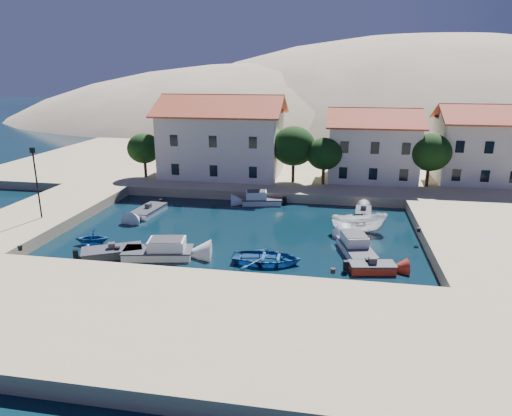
# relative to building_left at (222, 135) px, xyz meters

# --- Properties ---
(ground) EXTENTS (400.00, 400.00, 0.00)m
(ground) POSITION_rel_building_left_xyz_m (6.00, -28.00, -5.94)
(ground) COLOR black
(ground) RESTS_ON ground
(quay_south) EXTENTS (52.00, 12.00, 1.00)m
(quay_south) POSITION_rel_building_left_xyz_m (6.00, -34.00, -5.44)
(quay_south) COLOR tan
(quay_south) RESTS_ON ground
(quay_east) EXTENTS (11.00, 20.00, 1.00)m
(quay_east) POSITION_rel_building_left_xyz_m (26.50, -18.00, -5.44)
(quay_east) COLOR tan
(quay_east) RESTS_ON ground
(quay_west) EXTENTS (8.00, 20.00, 1.00)m
(quay_west) POSITION_rel_building_left_xyz_m (-13.00, -18.00, -5.44)
(quay_west) COLOR tan
(quay_west) RESTS_ON ground
(quay_north) EXTENTS (80.00, 36.00, 1.00)m
(quay_north) POSITION_rel_building_left_xyz_m (8.00, 10.00, -5.44)
(quay_north) COLOR tan
(quay_north) RESTS_ON ground
(hills) EXTENTS (254.00, 176.00, 99.00)m
(hills) POSITION_rel_building_left_xyz_m (26.64, 95.62, -29.34)
(hills) COLOR #9E896B
(hills) RESTS_ON ground
(building_left) EXTENTS (14.70, 9.45, 9.70)m
(building_left) POSITION_rel_building_left_xyz_m (0.00, 0.00, 0.00)
(building_left) COLOR silver
(building_left) RESTS_ON quay_north
(building_mid) EXTENTS (10.50, 8.40, 8.30)m
(building_mid) POSITION_rel_building_left_xyz_m (18.00, 1.00, -0.71)
(building_mid) COLOR silver
(building_mid) RESTS_ON quay_north
(building_right) EXTENTS (9.45, 8.40, 8.80)m
(building_right) POSITION_rel_building_left_xyz_m (30.00, 2.00, -0.46)
(building_right) COLOR silver
(building_right) RESTS_ON quay_north
(trees) EXTENTS (37.30, 5.30, 6.45)m
(trees) POSITION_rel_building_left_xyz_m (10.51, -2.54, -1.10)
(trees) COLOR #382314
(trees) RESTS_ON quay_north
(lamppost) EXTENTS (0.35, 0.25, 6.22)m
(lamppost) POSITION_rel_building_left_xyz_m (-11.50, -20.00, -1.18)
(lamppost) COLOR black
(lamppost) RESTS_ON quay_west
(bollards) EXTENTS (29.36, 9.56, 0.30)m
(bollards) POSITION_rel_building_left_xyz_m (8.80, -24.13, -4.79)
(bollards) COLOR black
(bollards) RESTS_ON ground
(motorboat_grey_sw) EXTENTS (4.78, 3.75, 1.25)m
(motorboat_grey_sw) POSITION_rel_building_left_xyz_m (-2.47, -24.80, -5.64)
(motorboat_grey_sw) COLOR #39383E
(motorboat_grey_sw) RESTS_ON ground
(cabin_cruiser_south) EXTENTS (5.45, 3.12, 1.60)m
(cabin_cruiser_south) POSITION_rel_building_left_xyz_m (1.02, -24.37, -5.46)
(cabin_cruiser_south) COLOR white
(cabin_cruiser_south) RESTS_ON ground
(rowboat_south) EXTENTS (5.11, 3.72, 1.04)m
(rowboat_south) POSITION_rel_building_left_xyz_m (9.25, -24.05, -5.94)
(rowboat_south) COLOR #194A8B
(rowboat_south) RESTS_ON ground
(motorboat_red_se) EXTENTS (3.33, 1.93, 1.25)m
(motorboat_red_se) POSITION_rel_building_left_xyz_m (16.70, -24.26, -5.64)
(motorboat_red_se) COLOR maroon
(motorboat_red_se) RESTS_ON ground
(cabin_cruiser_east) EXTENTS (3.13, 5.19, 1.60)m
(cabin_cruiser_east) POSITION_rel_building_left_xyz_m (15.71, -21.16, -5.46)
(cabin_cruiser_east) COLOR white
(cabin_cruiser_east) RESTS_ON ground
(boat_east) EXTENTS (5.07, 2.57, 1.87)m
(boat_east) POSITION_rel_building_left_xyz_m (16.08, -16.19, -5.94)
(boat_east) COLOR white
(boat_east) RESTS_ON ground
(motorboat_white_ne) EXTENTS (1.67, 3.23, 1.25)m
(motorboat_white_ne) POSITION_rel_building_left_xyz_m (16.69, -11.23, -5.64)
(motorboat_white_ne) COLOR white
(motorboat_white_ne) RESTS_ON ground
(rowboat_west) EXTENTS (3.10, 2.84, 1.38)m
(rowboat_west) POSITION_rel_building_left_xyz_m (-5.19, -22.78, -5.94)
(rowboat_west) COLOR #194A8B
(rowboat_west) RESTS_ON ground
(motorboat_white_west) EXTENTS (2.42, 4.58, 1.25)m
(motorboat_white_west) POSITION_rel_building_left_xyz_m (-3.98, -14.27, -5.64)
(motorboat_white_west) COLOR white
(motorboat_white_west) RESTS_ON ground
(cabin_cruiser_north) EXTENTS (4.38, 2.47, 1.60)m
(cabin_cruiser_north) POSITION_rel_building_left_xyz_m (6.38, -9.00, -5.46)
(cabin_cruiser_north) COLOR white
(cabin_cruiser_north) RESTS_ON ground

